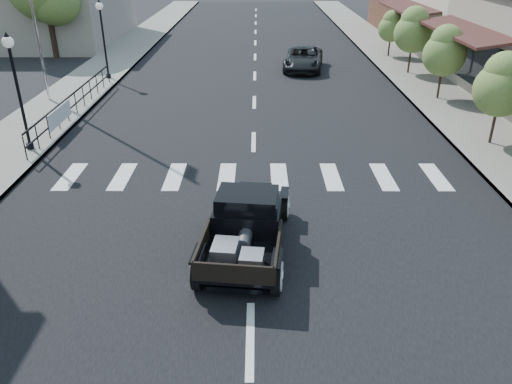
{
  "coord_description": "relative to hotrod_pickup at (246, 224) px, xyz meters",
  "views": [
    {
      "loc": [
        0.12,
        -9.85,
        6.41
      ],
      "look_at": [
        0.1,
        0.99,
        1.0
      ],
      "focal_mm": 35.0,
      "sensor_mm": 36.0,
      "label": 1
    }
  ],
  "objects": [
    {
      "name": "ground",
      "position": [
        0.12,
        0.09,
        -0.73
      ],
      "size": [
        120.0,
        120.0,
        0.0
      ],
      "primitive_type": "plane",
      "color": "black",
      "rests_on": "ground"
    },
    {
      "name": "road",
      "position": [
        0.12,
        15.09,
        -0.72
      ],
      "size": [
        14.0,
        80.0,
        0.02
      ],
      "primitive_type": "cube",
      "color": "black",
      "rests_on": "ground"
    },
    {
      "name": "road_markings",
      "position": [
        0.12,
        10.09,
        -0.73
      ],
      "size": [
        12.0,
        60.0,
        0.06
      ],
      "primitive_type": null,
      "color": "silver",
      "rests_on": "ground"
    },
    {
      "name": "sidewalk_left",
      "position": [
        -8.38,
        15.09,
        -0.65
      ],
      "size": [
        3.0,
        80.0,
        0.15
      ],
      "primitive_type": "cube",
      "color": "gray",
      "rests_on": "ground"
    },
    {
      "name": "sidewalk_right",
      "position": [
        8.62,
        15.09,
        -0.65
      ],
      "size": [
        3.0,
        80.0,
        0.15
      ],
      "primitive_type": "cube",
      "color": "gray",
      "rests_on": "ground"
    },
    {
      "name": "low_building_left",
      "position": [
        -14.88,
        28.09,
        1.77
      ],
      "size": [
        10.0,
        12.0,
        5.0
      ],
      "primitive_type": "cube",
      "color": "#9E9284",
      "rests_on": "ground"
    },
    {
      "name": "storefront_far",
      "position": [
        15.12,
        22.09,
        1.52
      ],
      "size": [
        10.0,
        9.0,
        4.5
      ],
      "primitive_type": "cube",
      "color": "beige",
      "rests_on": "ground"
    },
    {
      "name": "railing",
      "position": [
        -7.18,
        10.09,
        -0.08
      ],
      "size": [
        0.08,
        10.0,
        1.0
      ],
      "primitive_type": null,
      "color": "black",
      "rests_on": "sidewalk_left"
    },
    {
      "name": "banner",
      "position": [
        -7.1,
        8.09,
        -0.28
      ],
      "size": [
        0.04,
        2.2,
        0.6
      ],
      "primitive_type": null,
      "color": "silver",
      "rests_on": "sidewalk_left"
    },
    {
      "name": "lamp_post_b",
      "position": [
        -7.48,
        6.09,
        1.34
      ],
      "size": [
        0.36,
        0.36,
        3.83
      ],
      "primitive_type": null,
      "color": "black",
      "rests_on": "sidewalk_left"
    },
    {
      "name": "lamp_post_c",
      "position": [
        -7.48,
        16.09,
        1.34
      ],
      "size": [
        0.36,
        0.36,
        3.83
      ],
      "primitive_type": null,
      "color": "black",
      "rests_on": "sidewalk_left"
    },
    {
      "name": "big_tree_far",
      "position": [
        -12.38,
        22.09,
        2.56
      ],
      "size": [
        4.47,
        4.47,
        6.57
      ],
      "primitive_type": null,
      "color": "#5A7532",
      "rests_on": "ground"
    },
    {
      "name": "small_tree_b",
      "position": [
        8.42,
        6.7,
        0.94
      ],
      "size": [
        1.82,
        1.82,
        3.03
      ],
      "primitive_type": null,
      "color": "#5A7435",
      "rests_on": "sidewalk_right"
    },
    {
      "name": "small_tree_c",
      "position": [
        8.42,
        12.38,
        0.97
      ],
      "size": [
        1.85,
        1.85,
        3.08
      ],
      "primitive_type": null,
      "color": "#5A7435",
      "rests_on": "sidewalk_right"
    },
    {
      "name": "small_tree_d",
      "position": [
        8.42,
        17.31,
        1.07
      ],
      "size": [
        1.98,
        1.98,
        3.3
      ],
      "primitive_type": null,
      "color": "#5A7435",
      "rests_on": "sidewalk_right"
    },
    {
      "name": "small_tree_e",
      "position": [
        8.42,
        21.85,
        0.72
      ],
      "size": [
        1.56,
        1.56,
        2.6
      ],
      "primitive_type": null,
      "color": "#5A7435",
      "rests_on": "sidewalk_right"
    },
    {
      "name": "hotrod_pickup",
      "position": [
        0.0,
        0.0,
        0.0
      ],
      "size": [
        2.41,
        4.39,
        1.45
      ],
      "primitive_type": null,
      "rotation": [
        0.0,
        0.0,
        -0.11
      ],
      "color": "black",
      "rests_on": "ground"
    },
    {
      "name": "second_car",
      "position": [
        2.86,
        18.63,
        -0.11
      ],
      "size": [
        2.66,
        4.67,
        1.23
      ],
      "primitive_type": "imported",
      "rotation": [
        0.0,
        0.0,
        -0.15
      ],
      "color": "black",
      "rests_on": "ground"
    }
  ]
}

